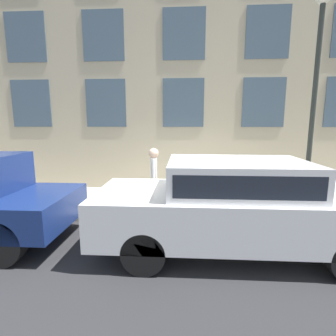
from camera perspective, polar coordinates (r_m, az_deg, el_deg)
The scene contains 7 objects.
ground_plane at distance 6.32m, azimuth 2.93°, elevation -12.04°, with size 80.00×80.00×0.00m, color #2D2D30.
sidewalk at distance 7.57m, azimuth 3.06°, elevation -7.64°, with size 2.71×60.00×0.16m.
building_facade at distance 8.98m, azimuth 3.46°, elevation 23.90°, with size 0.33×40.00×9.05m.
fire_hydrant at distance 6.53m, azimuth 3.20°, elevation -6.31°, with size 0.33×0.45×0.74m.
person at distance 6.69m, azimuth -3.10°, elevation -0.98°, with size 0.38×0.25×1.56m.
parked_car_white_near at distance 4.92m, azimuth 14.58°, elevation -7.23°, with size 1.93×5.03×1.70m.
street_lamp at distance 7.62m, azimuth 29.54°, elevation 16.84°, with size 0.36×0.36×5.26m.
Camera 1 is at (-5.86, -0.05, 2.36)m, focal length 28.00 mm.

